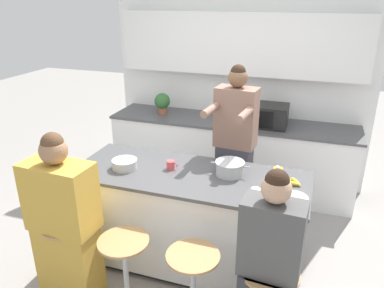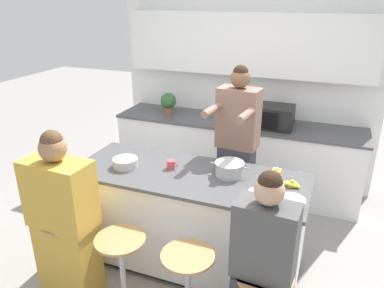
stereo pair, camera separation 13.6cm
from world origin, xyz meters
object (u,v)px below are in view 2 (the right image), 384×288
Objects in this scene: bar_stool_center_left at (123,269)px; cooking_pot at (229,169)px; potted_plant at (168,102)px; microwave at (271,116)px; person_cooking at (236,155)px; person_wrapped_blanket at (64,222)px; coffee_cup_near at (171,164)px; kitchen_island at (189,219)px; coffee_cup_far at (253,194)px; juice_carton at (276,180)px; bar_stool_center_right at (188,287)px; banana_bunch at (291,184)px; bar_stool_leftmost at (69,250)px; person_seated_near at (262,277)px; fruit_bowl at (125,163)px.

bar_stool_center_left is 1.98× the size of cooking_pot.
microwave is at bearing -1.82° from potted_plant.
cooking_pot is at bearing -76.05° from person_cooking.
person_wrapped_blanket is 1.01m from coffee_cup_near.
coffee_cup_far is (0.62, -0.22, 0.50)m from kitchen_island.
person_wrapped_blanket is (-0.80, -0.72, 0.22)m from kitchen_island.
juice_carton is 1.64m from microwave.
juice_carton reaches higher than bar_stool_center_right.
kitchen_island is at bearing 177.38° from juice_carton.
juice_carton is (0.48, 0.67, 0.65)m from bar_stool_center_right.
potted_plant is at bearing 139.66° from banana_bunch.
bar_stool_leftmost is 1.63m from coffee_cup_far.
cooking_pot is 0.53m from coffee_cup_near.
bar_stool_center_left is 0.97m from coffee_cup_near.
person_seated_near reaches higher than bar_stool_center_left.
juice_carton is (-0.05, 0.68, 0.38)m from person_seated_near.
bar_stool_leftmost is (-0.82, -0.68, -0.09)m from kitchen_island.
person_cooking is 17.05× the size of coffee_cup_near.
kitchen_island is 1.07m from bar_stool_leftmost.
kitchen_island reaches higher than bar_stool_center_left.
person_seated_near is 1.29m from coffee_cup_near.
person_seated_near is (1.08, 0.00, 0.27)m from bar_stool_center_left.
person_cooking reaches higher than coffee_cup_near.
bar_stool_leftmost is 3.33× the size of juice_carton.
fruit_bowl is 1.21m from coffee_cup_far.
kitchen_island is 0.78m from fruit_bowl.
person_cooking is 1.11m from fruit_bowl.
potted_plant is (-0.11, 2.30, 0.69)m from bar_stool_leftmost.
coffee_cup_near reaches higher than kitchen_island.
bar_stool_center_left is 1.12m from person_seated_near.
cooking_pot reaches higher than banana_bunch.
fruit_bowl is 1.46m from banana_bunch.
bar_stool_center_left is at bearing -146.33° from juice_carton.
coffee_cup_far is (0.35, 0.49, 0.59)m from bar_stool_center_right.
cooking_pot reaches higher than bar_stool_center_left.
person_wrapped_blanket is at bearing -86.65° from potted_plant.
bar_stool_center_left is 2.96× the size of fruit_bowl.
bar_stool_leftmost is at bearing -111.80° from fruit_bowl.
coffee_cup_near is at bearing -64.61° from potted_plant.
cooking_pot is at bearing -93.46° from microwave.
cooking_pot is (0.06, 0.81, 0.62)m from bar_stool_center_right.
fruit_bowl reaches higher than banana_bunch.
banana_bunch is at bearing 51.52° from coffee_cup_far.
bar_stool_center_right is 6.24× the size of coffee_cup_far.
person_wrapped_blanket is 7.29× the size of juice_carton.
person_wrapped_blanket is 1.87m from banana_bunch.
person_seated_near is 7.07× the size of juice_carton.
banana_bunch reaches higher than bar_stool_leftmost.
person_seated_near is at bearing -37.21° from coffee_cup_near.
kitchen_island is at bearing 39.51° from bar_stool_leftmost.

